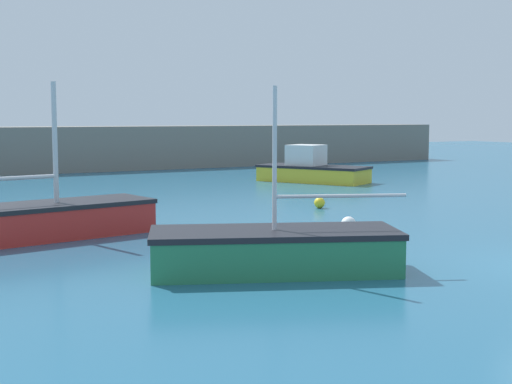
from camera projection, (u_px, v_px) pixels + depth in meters
The scene contains 6 objects.
harbor_breakwater at pixel (101, 148), 43.31m from camera, with size 49.85×3.46×2.64m, color slate.
sailboat_twin_hulled at pixel (274, 251), 14.70m from camera, with size 5.43×3.77×3.83m.
sailboat_short_mast at pixel (57, 219), 19.11m from camera, with size 5.55×2.70×4.13m.
motorboat_grey_hull at pixel (311, 170), 35.27m from camera, with size 4.43×5.83×1.83m.
mooring_buoy_white at pixel (349, 224), 19.99m from camera, with size 0.42×0.42×0.42m, color white.
mooring_buoy_yellow at pixel (320, 203), 25.11m from camera, with size 0.38×0.38×0.38m, color yellow.
Camera 1 is at (-13.17, -9.53, 3.20)m, focal length 50.00 mm.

